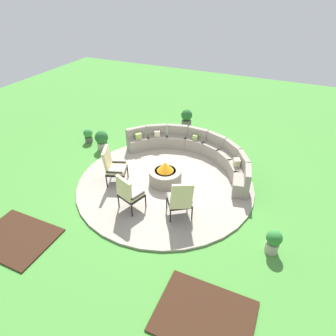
% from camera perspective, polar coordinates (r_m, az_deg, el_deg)
% --- Properties ---
extents(ground_plane, '(24.00, 24.00, 0.00)m').
position_cam_1_polar(ground_plane, '(8.96, -0.52, -3.04)').
color(ground_plane, '#478C38').
extents(patio_circle, '(5.29, 5.29, 0.06)m').
position_cam_1_polar(patio_circle, '(8.95, -0.52, -2.89)').
color(patio_circle, '#9E9384').
rests_on(patio_circle, ground_plane).
extents(mulch_bed_left, '(1.81, 1.39, 0.04)m').
position_cam_1_polar(mulch_bed_left, '(8.17, -27.34, -11.96)').
color(mulch_bed_left, '#382114').
rests_on(mulch_bed_left, ground_plane).
extents(mulch_bed_right, '(1.81, 1.39, 0.04)m').
position_cam_1_polar(mulch_bed_right, '(6.19, 7.07, -26.61)').
color(mulch_bed_right, '#382114').
rests_on(mulch_bed_right, ground_plane).
extents(fire_pit, '(0.97, 0.97, 0.71)m').
position_cam_1_polar(fire_pit, '(8.77, -0.53, -1.30)').
color(fire_pit, gray).
rests_on(fire_pit, patio_circle).
extents(curved_stone_bench, '(4.56, 2.39, 0.79)m').
position_cam_1_polar(curved_stone_bench, '(9.91, 5.46, 3.35)').
color(curved_stone_bench, gray).
rests_on(curved_stone_bench, patio_circle).
extents(lounge_chair_front_left, '(0.75, 0.76, 1.15)m').
position_cam_1_polar(lounge_chair_front_left, '(8.76, -10.64, 0.42)').
color(lounge_chair_front_left, black).
rests_on(lounge_chair_front_left, patio_circle).
extents(lounge_chair_front_right, '(0.71, 0.69, 1.09)m').
position_cam_1_polar(lounge_chair_front_right, '(7.70, -7.65, -4.70)').
color(lounge_chair_front_right, black).
rests_on(lounge_chair_front_right, patio_circle).
extents(lounge_chair_back_left, '(0.82, 0.84, 1.15)m').
position_cam_1_polar(lounge_chair_back_left, '(7.41, 2.37, -6.06)').
color(lounge_chair_back_left, black).
rests_on(lounge_chair_back_left, patio_circle).
extents(potted_plant_0, '(0.36, 0.36, 0.62)m').
position_cam_1_polar(potted_plant_0, '(7.21, 19.78, -13.19)').
color(potted_plant_0, '#A89E8E').
rests_on(potted_plant_0, ground_plane).
extents(potted_plant_1, '(0.45, 0.45, 0.76)m').
position_cam_1_polar(potted_plant_1, '(12.16, 3.63, 9.68)').
color(potted_plant_1, '#605B56').
rests_on(potted_plant_1, ground_plane).
extents(potted_plant_2, '(0.47, 0.47, 0.71)m').
position_cam_1_polar(potted_plant_2, '(10.79, -12.75, 5.42)').
color(potted_plant_2, '#A89E8E').
rests_on(potted_plant_2, ground_plane).
extents(potted_plant_3, '(0.34, 0.34, 0.53)m').
position_cam_1_polar(potted_plant_3, '(11.46, -15.24, 6.22)').
color(potted_plant_3, '#605B56').
rests_on(potted_plant_3, ground_plane).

